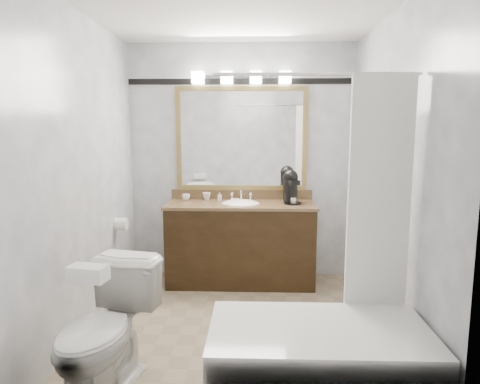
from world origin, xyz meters
The scene contains 14 objects.
room centered at (0.00, 0.00, 1.25)m, with size 2.42×2.62×2.52m.
vanity centered at (0.00, 1.02, 0.44)m, with size 1.53×0.58×0.97m.
mirror centered at (0.00, 1.28, 1.50)m, with size 1.40×0.04×1.10m.
vanity_light_bar centered at (0.00, 1.23, 2.13)m, with size 1.02×0.14×0.12m.
accent_stripe centered at (0.00, 1.29, 2.10)m, with size 2.40×0.01×0.06m, color black.
bathtub centered at (0.55, -0.90, 0.28)m, with size 1.30×0.75×1.96m.
tp_roll centered at (-1.14, 0.66, 0.70)m, with size 0.12×0.12×0.11m, color white.
toilet centered at (-0.76, -0.92, 0.40)m, with size 0.44×0.78×0.79m, color white.
tissue_box centered at (-0.76, -1.12, 0.84)m, with size 0.21×0.11×0.08m, color white.
coffee_maker centered at (0.51, 1.04, 1.03)m, with size 0.19×0.22×0.34m.
cup_left centered at (-0.59, 1.18, 0.88)m, with size 0.08×0.08×0.07m, color white.
cup_right centered at (-0.37, 1.20, 0.89)m, with size 0.09×0.09×0.08m, color white.
soap_bottle_a centered at (-0.23, 1.16, 0.90)m, with size 0.04×0.04×0.09m, color white.
soap_bar centered at (-0.06, 1.13, 0.86)m, with size 0.09×0.05×0.03m, color beige.
Camera 1 is at (0.14, -3.31, 1.61)m, focal length 32.00 mm.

